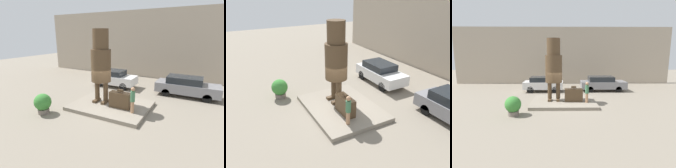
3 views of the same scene
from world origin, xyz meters
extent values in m
plane|color=gray|center=(0.00, 0.00, 0.00)|extent=(60.00, 60.00, 0.00)
cube|color=gray|center=(0.00, 0.00, 0.11)|extent=(5.00, 3.82, 0.23)
cube|color=tan|center=(0.00, 9.73, 3.64)|extent=(28.00, 0.60, 7.29)
cube|color=#4C3823|center=(-1.10, -0.06, 0.31)|extent=(0.26, 0.75, 0.16)
cube|color=#4C3823|center=(-0.44, -0.06, 0.31)|extent=(0.26, 0.75, 0.16)
cylinder|color=#4C3823|center=(-1.10, 0.05, 1.05)|extent=(0.33, 0.33, 1.31)
cylinder|color=#4C3823|center=(-0.44, 0.05, 1.05)|extent=(0.33, 0.33, 1.31)
cylinder|color=#4C3823|center=(-0.77, 0.05, 2.75)|extent=(1.31, 1.31, 2.10)
cylinder|color=#4C3823|center=(-0.77, 0.05, 4.43)|extent=(1.03, 1.03, 1.26)
cube|color=#4C3823|center=(0.78, -0.22, 0.72)|extent=(1.39, 0.54, 0.99)
cylinder|color=#4C3823|center=(0.78, -0.22, 1.36)|extent=(0.38, 0.16, 0.16)
cylinder|color=#A87A56|center=(1.76, -0.61, 0.58)|extent=(0.21, 0.21, 0.71)
cylinder|color=#3D704C|center=(1.76, -0.61, 1.26)|extent=(0.27, 0.27, 0.63)
sphere|color=#A87A56|center=(1.76, -0.61, 1.69)|extent=(0.24, 0.24, 0.24)
cube|color=silver|center=(-2.04, 4.49, 0.71)|extent=(4.04, 1.80, 0.73)
cube|color=#1E2328|center=(-2.25, 4.49, 1.31)|extent=(2.22, 1.62, 0.47)
cylinder|color=black|center=(-0.79, 5.30, 0.34)|extent=(0.69, 0.18, 0.69)
cylinder|color=black|center=(-0.79, 3.67, 0.34)|extent=(0.69, 0.18, 0.69)
cylinder|color=black|center=(-3.29, 5.30, 0.34)|extent=(0.69, 0.18, 0.69)
cylinder|color=black|center=(-3.29, 3.67, 0.34)|extent=(0.69, 0.18, 0.69)
cube|color=gray|center=(4.22, 4.69, 0.68)|extent=(4.67, 1.78, 0.74)
cube|color=#1E2328|center=(3.99, 4.69, 1.30)|extent=(2.57, 1.60, 0.51)
cylinder|color=black|center=(5.67, 5.49, 0.31)|extent=(0.63, 0.18, 0.63)
cylinder|color=black|center=(5.67, 3.89, 0.31)|extent=(0.63, 0.18, 0.63)
cylinder|color=black|center=(2.78, 5.49, 0.31)|extent=(0.63, 0.18, 0.63)
cylinder|color=black|center=(2.78, 3.89, 0.31)|extent=(0.63, 0.18, 0.63)
cylinder|color=#70665B|center=(-3.24, -2.79, 0.15)|extent=(0.68, 0.68, 0.30)
sphere|color=#387F33|center=(-3.24, -2.79, 0.74)|extent=(1.03, 1.03, 1.03)
camera|label=1|loc=(5.15, -9.58, 4.69)|focal=28.00mm
camera|label=2|loc=(9.78, -5.53, 6.68)|focal=35.00mm
camera|label=3|loc=(-0.16, -13.49, 3.88)|focal=28.00mm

